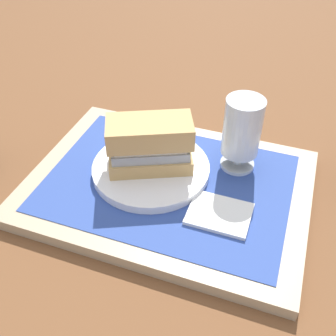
{
  "coord_description": "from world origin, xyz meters",
  "views": [
    {
      "loc": [
        0.16,
        -0.44,
        0.45
      ],
      "look_at": [
        0.0,
        0.0,
        0.05
      ],
      "focal_mm": 42.82,
      "sensor_mm": 36.0,
      "label": 1
    }
  ],
  "objects": [
    {
      "name": "napkin_folded",
      "position": [
        0.09,
        -0.04,
        0.02
      ],
      "size": [
        0.09,
        0.07,
        0.01
      ],
      "primitive_type": "cube",
      "color": "white",
      "rests_on": "placemat"
    },
    {
      "name": "sandwich",
      "position": [
        -0.03,
        0.01,
        0.08
      ],
      "size": [
        0.14,
        0.11,
        0.08
      ],
      "rotation": [
        0.0,
        0.0,
        0.43
      ],
      "color": "tan",
      "rests_on": "plate"
    },
    {
      "name": "beer_glass",
      "position": [
        0.09,
        0.08,
        0.09
      ],
      "size": [
        0.06,
        0.06,
        0.12
      ],
      "color": "silver",
      "rests_on": "placemat"
    },
    {
      "name": "plate",
      "position": [
        -0.03,
        0.01,
        0.03
      ],
      "size": [
        0.19,
        0.19,
        0.01
      ],
      "primitive_type": "cylinder",
      "color": "white",
      "rests_on": "placemat"
    },
    {
      "name": "placemat",
      "position": [
        0.0,
        0.0,
        0.02
      ],
      "size": [
        0.38,
        0.27,
        0.0
      ],
      "primitive_type": "cube",
      "color": "#2D4793",
      "rests_on": "tray"
    },
    {
      "name": "tray",
      "position": [
        0.0,
        0.0,
        0.01
      ],
      "size": [
        0.44,
        0.32,
        0.02
      ],
      "primitive_type": "cube",
      "color": "tan",
      "rests_on": "ground_plane"
    },
    {
      "name": "ground_plane",
      "position": [
        0.0,
        0.0,
        0.0
      ],
      "size": [
        3.0,
        3.0,
        0.0
      ],
      "primitive_type": "plane",
      "color": "brown"
    }
  ]
}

